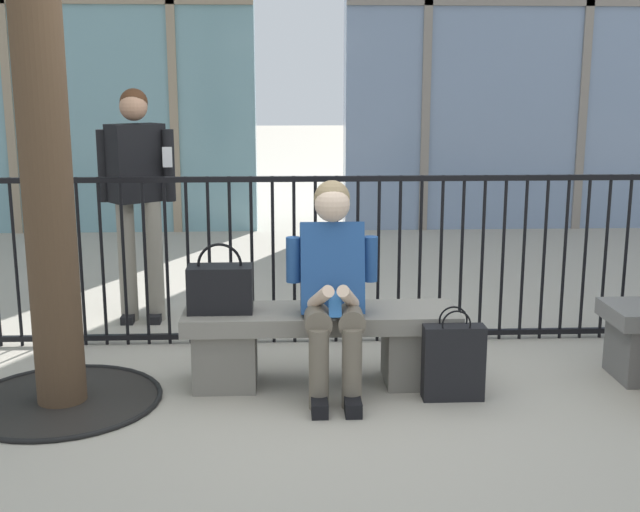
# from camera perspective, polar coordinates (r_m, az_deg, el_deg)

# --- Properties ---
(ground_plane) EXTENTS (60.00, 60.00, 0.00)m
(ground_plane) POSITION_cam_1_polar(r_m,az_deg,el_deg) (4.83, 0.06, -8.98)
(ground_plane) COLOR #A8A091
(stone_bench) EXTENTS (1.60, 0.44, 0.45)m
(stone_bench) POSITION_cam_1_polar(r_m,az_deg,el_deg) (4.74, 0.06, -5.92)
(stone_bench) COLOR gray
(stone_bench) RESTS_ON ground
(seated_person_with_phone) EXTENTS (0.52, 0.66, 1.21)m
(seated_person_with_phone) POSITION_cam_1_polar(r_m,az_deg,el_deg) (4.51, 0.92, -1.84)
(seated_person_with_phone) COLOR #6B6051
(seated_person_with_phone) RESTS_ON ground
(handbag_on_bench) EXTENTS (0.37, 0.19, 0.40)m
(handbag_on_bench) POSITION_cam_1_polar(r_m,az_deg,el_deg) (4.65, -7.10, -2.25)
(handbag_on_bench) COLOR black
(handbag_on_bench) RESTS_ON stone_bench
(shopping_bag) EXTENTS (0.34, 0.12, 0.53)m
(shopping_bag) POSITION_cam_1_polar(r_m,az_deg,el_deg) (4.58, 9.46, -7.40)
(shopping_bag) COLOR black
(shopping_bag) RESTS_ON ground
(bystander_at_railing) EXTENTS (0.55, 0.41, 1.71)m
(bystander_at_railing) POSITION_cam_1_polar(r_m,az_deg,el_deg) (6.01, -12.85, 4.77)
(bystander_at_railing) COLOR gray
(bystander_at_railing) RESTS_ON ground
(plaza_railing) EXTENTS (9.70, 0.04, 1.15)m
(plaza_railing) POSITION_cam_1_polar(r_m,az_deg,el_deg) (5.41, -0.33, -0.26)
(plaza_railing) COLOR black
(plaza_railing) RESTS_ON ground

